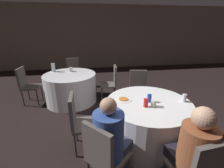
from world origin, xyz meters
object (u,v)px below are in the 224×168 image
chair_far_west (26,83)px  person_blue_shirt (112,142)px  pizza_plate_near (123,99)px  chair_near_west (79,119)px  chair_far_north (73,70)px  chair_far_east (112,80)px  soda_can_silver (184,98)px  soda_can_blue (149,98)px  person_floral_shirt (189,153)px  soda_can_red (146,103)px  chair_near_north (138,87)px  chair_near_southwest (103,154)px  table_near (147,122)px  table_far (71,88)px  bottle_far (53,68)px

chair_far_west → person_blue_shirt: person_blue_shirt is taller
pizza_plate_near → chair_near_west: bearing=-168.0°
chair_far_north → chair_far_east: bearing=131.9°
soda_can_silver → soda_can_blue: size_ratio=1.00×
person_floral_shirt → soda_can_silver: (0.46, 0.84, 0.20)m
chair_near_west → person_floral_shirt: person_floral_shirt is taller
soda_can_silver → soda_can_red: bearing=-174.0°
chair_far_west → person_floral_shirt: bearing=45.9°
chair_near_north → person_blue_shirt: person_blue_shirt is taller
chair_near_southwest → chair_far_east: same height
chair_far_east → person_floral_shirt: person_floral_shirt is taller
table_near → soda_can_red: soda_can_red is taller
person_floral_shirt → chair_far_north: bearing=106.6°
chair_far_north → person_blue_shirt: (0.75, -3.41, 0.04)m
chair_near_southwest → chair_near_west: size_ratio=1.00×
chair_far_north → chair_near_southwest: bearing=98.9°
table_near → person_floral_shirt: bearing=-84.4°
chair_far_north → person_floral_shirt: 3.99m
chair_near_southwest → chair_far_west: same height
chair_near_west → chair_far_west: 2.25m
chair_far_west → soda_can_silver: (3.00, -1.84, 0.25)m
soda_can_silver → table_far: bearing=137.2°
soda_can_silver → bottle_far: bottle_far is taller
table_far → chair_near_west: chair_near_west is taller
pizza_plate_near → bottle_far: (-1.45, 1.90, 0.10)m
pizza_plate_near → soda_can_silver: bearing=-12.4°
soda_can_red → pizza_plate_near: bearing=135.1°
chair_near_southwest → person_blue_shirt: size_ratio=0.79×
table_far → soda_can_red: (1.29, -1.86, 0.43)m
table_far → chair_far_east: chair_far_east is taller
person_floral_shirt → pizza_plate_near: bearing=108.5°
table_near → chair_near_north: bearing=80.0°
pizza_plate_near → soda_can_silver: size_ratio=2.06×
chair_far_north → chair_far_east: 1.58m
table_near → table_far: (-1.39, 1.72, 0.00)m
person_floral_shirt → soda_can_blue: 0.94m
chair_far_east → soda_can_blue: (0.34, -1.63, 0.25)m
chair_far_north → chair_far_east: same height
chair_far_north → bottle_far: size_ratio=4.23×
chair_near_southwest → chair_near_west: (-0.29, 0.72, 0.00)m
table_far → pizza_plate_near: pizza_plate_near is taller
chair_near_west → person_blue_shirt: person_blue_shirt is taller
person_floral_shirt → soda_can_blue: size_ratio=9.57×
table_far → pizza_plate_near: size_ratio=5.14×
bottle_far → person_floral_shirt: bearing=-56.8°
chair_far_east → bottle_far: bottle_far is taller
chair_near_west → person_floral_shirt: (1.17, -0.89, 0.04)m
soda_can_blue → chair_near_north: bearing=80.3°
chair_near_west → chair_near_north: bearing=129.4°
chair_far_east → pizza_plate_near: (-0.04, -1.50, 0.19)m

